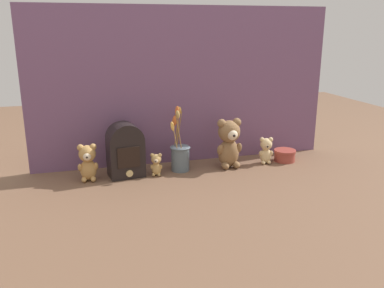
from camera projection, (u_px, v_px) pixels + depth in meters
name	position (u px, v px, depth m)	size (l,w,h in m)	color
ground_plane	(193.00, 171.00, 1.93)	(4.00, 4.00, 0.00)	brown
backdrop_wall	(184.00, 87.00, 1.98)	(1.49, 0.02, 0.76)	#704C70
teddy_bear_large	(229.00, 142.00, 1.95)	(0.13, 0.12, 0.24)	olive
teddy_bear_medium	(88.00, 162.00, 1.79)	(0.09, 0.09, 0.17)	tan
teddy_bear_small	(266.00, 150.00, 2.02)	(0.08, 0.07, 0.13)	#DBBC84
teddy_bear_tiny	(156.00, 164.00, 1.86)	(0.06, 0.05, 0.10)	tan
flower_vase	(180.00, 154.00, 1.92)	(0.10, 0.10, 0.31)	slate
vintage_radio	(125.00, 149.00, 1.84)	(0.17, 0.14, 0.25)	black
decorative_tin_tall	(285.00, 155.00, 2.07)	(0.11, 0.11, 0.06)	#993D33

